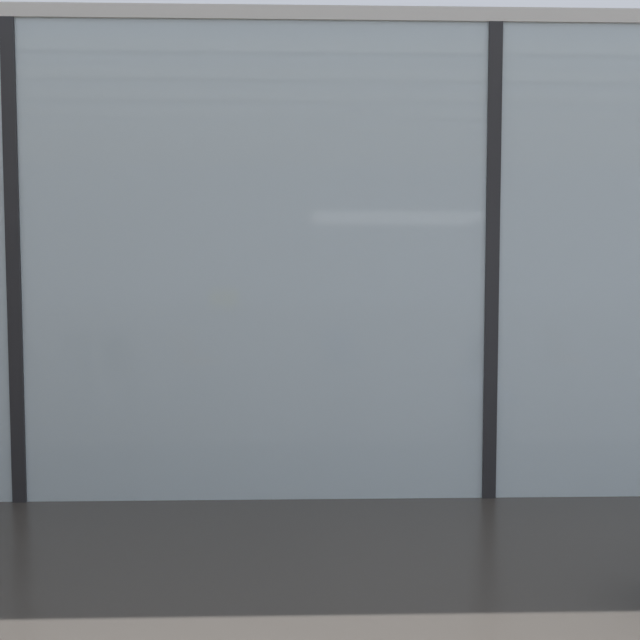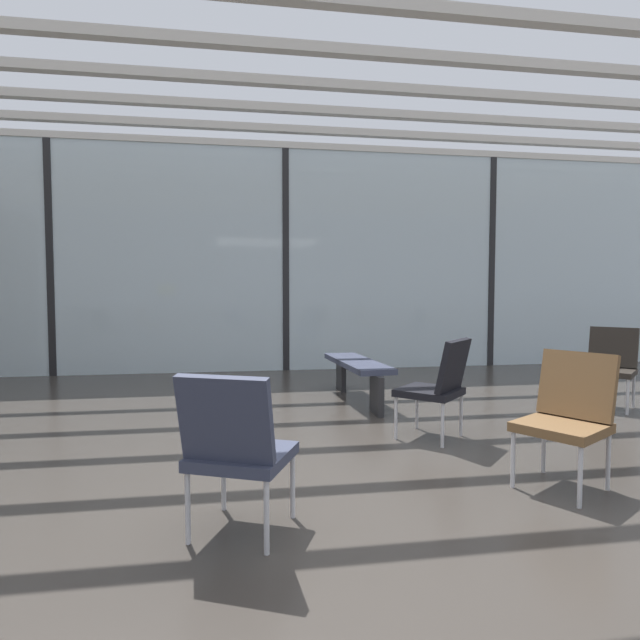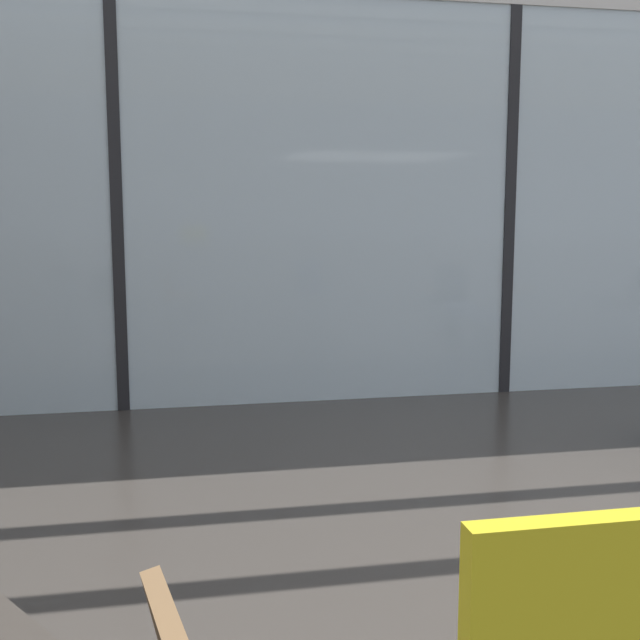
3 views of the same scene
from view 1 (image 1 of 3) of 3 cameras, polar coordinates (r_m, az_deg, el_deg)
glass_curtain_wall at (r=5.47m, az=13.49°, el=4.31°), size 14.00×0.08×3.51m
window_mullion_0 at (r=5.68m, az=-23.15°, el=4.09°), size 0.10×0.12×3.51m
window_mullion_1 at (r=5.47m, az=13.49°, el=4.31°), size 0.10×0.12×3.51m
parked_airplane at (r=10.78m, az=14.70°, el=4.78°), size 12.89×3.84×3.84m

